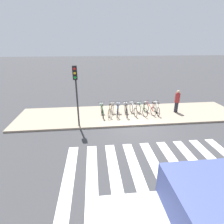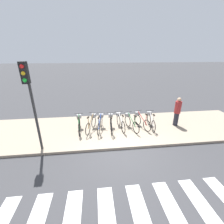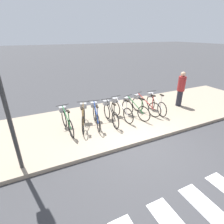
{
  "view_description": "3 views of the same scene",
  "coord_description": "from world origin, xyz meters",
  "px_view_note": "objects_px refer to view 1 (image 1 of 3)",
  "views": [
    {
      "loc": [
        -2.5,
        -9.54,
        4.9
      ],
      "look_at": [
        -1.39,
        0.64,
        0.8
      ],
      "focal_mm": 28.0,
      "sensor_mm": 36.0,
      "label": 1
    },
    {
      "loc": [
        -1.07,
        -5.46,
        4.02
      ],
      "look_at": [
        -0.28,
        1.35,
        1.29
      ],
      "focal_mm": 24.0,
      "sensor_mm": 36.0,
      "label": 2
    },
    {
      "loc": [
        -2.88,
        -3.92,
        3.34
      ],
      "look_at": [
        -0.51,
        1.04,
        0.86
      ],
      "focal_mm": 28.0,
      "sensor_mm": 36.0,
      "label": 3
    }
  ],
  "objects_px": {
    "parked_bicycle_5": "(141,109)",
    "parked_bicycle_7": "(156,108)",
    "parked_bicycle_0": "(102,110)",
    "traffic_light": "(76,84)",
    "parked_bicycle_6": "(149,108)",
    "pedestrian": "(177,101)",
    "parked_bicycle_1": "(111,109)",
    "parked_bicycle_3": "(126,109)",
    "parked_bicycle_4": "(133,108)",
    "parked_bicycle_2": "(118,109)"
  },
  "relations": [
    {
      "from": "parked_bicycle_5",
      "to": "parked_bicycle_7",
      "type": "distance_m",
      "value": 1.14
    },
    {
      "from": "parked_bicycle_0",
      "to": "traffic_light",
      "type": "height_order",
      "value": "traffic_light"
    },
    {
      "from": "parked_bicycle_6",
      "to": "pedestrian",
      "type": "xyz_separation_m",
      "value": [
        2.05,
        0.01,
        0.44
      ]
    },
    {
      "from": "parked_bicycle_0",
      "to": "parked_bicycle_1",
      "type": "relative_size",
      "value": 1.05
    },
    {
      "from": "parked_bicycle_1",
      "to": "parked_bicycle_0",
      "type": "bearing_deg",
      "value": -177.49
    },
    {
      "from": "traffic_light",
      "to": "parked_bicycle_7",
      "type": "bearing_deg",
      "value": 15.55
    },
    {
      "from": "parked_bicycle_3",
      "to": "parked_bicycle_7",
      "type": "xyz_separation_m",
      "value": [
        2.22,
        0.06,
        0.0
      ]
    },
    {
      "from": "parked_bicycle_5",
      "to": "pedestrian",
      "type": "xyz_separation_m",
      "value": [
        2.66,
        0.14,
        0.44
      ]
    },
    {
      "from": "parked_bicycle_4",
      "to": "parked_bicycle_5",
      "type": "relative_size",
      "value": 1.03
    },
    {
      "from": "parked_bicycle_7",
      "to": "traffic_light",
      "type": "relative_size",
      "value": 0.42
    },
    {
      "from": "parked_bicycle_0",
      "to": "parked_bicycle_5",
      "type": "relative_size",
      "value": 1.04
    },
    {
      "from": "parked_bicycle_1",
      "to": "parked_bicycle_7",
      "type": "bearing_deg",
      "value": -0.95
    },
    {
      "from": "parked_bicycle_4",
      "to": "parked_bicycle_7",
      "type": "distance_m",
      "value": 1.69
    },
    {
      "from": "parked_bicycle_6",
      "to": "pedestrian",
      "type": "distance_m",
      "value": 2.1
    },
    {
      "from": "parked_bicycle_1",
      "to": "parked_bicycle_4",
      "type": "xyz_separation_m",
      "value": [
        1.56,
        0.02,
        0.0
      ]
    },
    {
      "from": "parked_bicycle_2",
      "to": "parked_bicycle_6",
      "type": "relative_size",
      "value": 1.03
    },
    {
      "from": "parked_bicycle_3",
      "to": "parked_bicycle_5",
      "type": "bearing_deg",
      "value": 0.18
    },
    {
      "from": "parked_bicycle_1",
      "to": "parked_bicycle_6",
      "type": "xyz_separation_m",
      "value": [
        2.72,
        0.02,
        0.0
      ]
    },
    {
      "from": "parked_bicycle_0",
      "to": "parked_bicycle_3",
      "type": "relative_size",
      "value": 1.0
    },
    {
      "from": "parked_bicycle_0",
      "to": "pedestrian",
      "type": "distance_m",
      "value": 5.43
    },
    {
      "from": "parked_bicycle_2",
      "to": "parked_bicycle_7",
      "type": "xyz_separation_m",
      "value": [
        2.79,
        0.01,
        0.0
      ]
    },
    {
      "from": "parked_bicycle_4",
      "to": "traffic_light",
      "type": "height_order",
      "value": "traffic_light"
    },
    {
      "from": "parked_bicycle_4",
      "to": "parked_bicycle_1",
      "type": "bearing_deg",
      "value": -179.36
    },
    {
      "from": "parked_bicycle_1",
      "to": "parked_bicycle_6",
      "type": "bearing_deg",
      "value": 0.5
    },
    {
      "from": "parked_bicycle_3",
      "to": "parked_bicycle_4",
      "type": "xyz_separation_m",
      "value": [
        0.53,
        0.13,
        0.0
      ]
    },
    {
      "from": "parked_bicycle_1",
      "to": "parked_bicycle_2",
      "type": "distance_m",
      "value": 0.46
    },
    {
      "from": "parked_bicycle_1",
      "to": "pedestrian",
      "type": "xyz_separation_m",
      "value": [
        4.77,
        0.03,
        0.44
      ]
    },
    {
      "from": "parked_bicycle_2",
      "to": "traffic_light",
      "type": "bearing_deg",
      "value": -150.25
    },
    {
      "from": "parked_bicycle_1",
      "to": "traffic_light",
      "type": "height_order",
      "value": "traffic_light"
    },
    {
      "from": "parked_bicycle_0",
      "to": "parked_bicycle_5",
      "type": "xyz_separation_m",
      "value": [
        2.75,
        -0.08,
        0.0
      ]
    },
    {
      "from": "parked_bicycle_2",
      "to": "parked_bicycle_4",
      "type": "bearing_deg",
      "value": 4.37
    },
    {
      "from": "pedestrian",
      "to": "traffic_light",
      "type": "distance_m",
      "value": 7.31
    },
    {
      "from": "parked_bicycle_2",
      "to": "parked_bicycle_5",
      "type": "height_order",
      "value": "same"
    },
    {
      "from": "parked_bicycle_0",
      "to": "parked_bicycle_1",
      "type": "height_order",
      "value": "same"
    },
    {
      "from": "parked_bicycle_0",
      "to": "traffic_light",
      "type": "bearing_deg",
      "value": -134.6
    },
    {
      "from": "parked_bicycle_0",
      "to": "parked_bicycle_6",
      "type": "height_order",
      "value": "same"
    },
    {
      "from": "parked_bicycle_2",
      "to": "parked_bicycle_7",
      "type": "bearing_deg",
      "value": 0.26
    },
    {
      "from": "parked_bicycle_0",
      "to": "parked_bicycle_1",
      "type": "bearing_deg",
      "value": 2.51
    },
    {
      "from": "parked_bicycle_0",
      "to": "parked_bicycle_6",
      "type": "bearing_deg",
      "value": 0.88
    },
    {
      "from": "parked_bicycle_2",
      "to": "parked_bicycle_0",
      "type": "bearing_deg",
      "value": 177.99
    },
    {
      "from": "parked_bicycle_2",
      "to": "parked_bicycle_6",
      "type": "height_order",
      "value": "same"
    },
    {
      "from": "parked_bicycle_3",
      "to": "traffic_light",
      "type": "distance_m",
      "value": 4.11
    },
    {
      "from": "parked_bicycle_5",
      "to": "traffic_light",
      "type": "distance_m",
      "value": 4.99
    },
    {
      "from": "parked_bicycle_1",
      "to": "parked_bicycle_2",
      "type": "xyz_separation_m",
      "value": [
        0.46,
        -0.07,
        0.0
      ]
    },
    {
      "from": "pedestrian",
      "to": "parked_bicycle_1",
      "type": "bearing_deg",
      "value": -179.62
    },
    {
      "from": "parked_bicycle_5",
      "to": "parked_bicycle_1",
      "type": "bearing_deg",
      "value": 177.0
    },
    {
      "from": "parked_bicycle_2",
      "to": "parked_bicycle_6",
      "type": "bearing_deg",
      "value": 2.28
    },
    {
      "from": "parked_bicycle_4",
      "to": "parked_bicycle_7",
      "type": "bearing_deg",
      "value": -2.41
    },
    {
      "from": "parked_bicycle_2",
      "to": "parked_bicycle_3",
      "type": "bearing_deg",
      "value": -4.74
    },
    {
      "from": "parked_bicycle_2",
      "to": "pedestrian",
      "type": "height_order",
      "value": "pedestrian"
    }
  ]
}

